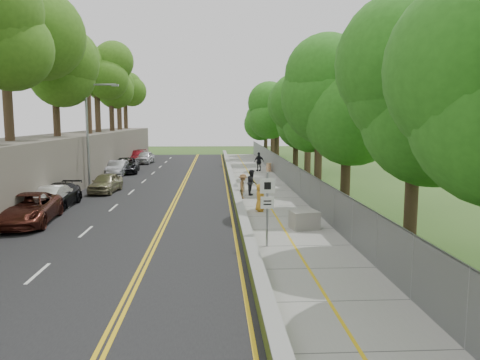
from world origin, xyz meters
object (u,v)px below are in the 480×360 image
(car_1, at_px, (47,200))
(person_far, at_px, (259,162))
(concrete_block, at_px, (304,220))
(signpost, at_px, (267,201))
(construction_barrel, at_px, (269,167))
(painter_0, at_px, (260,198))
(car_2, at_px, (27,209))
(streetlight, at_px, (90,128))

(car_1, distance_m, person_far, 24.80)
(concrete_block, bearing_deg, person_far, 89.71)
(signpost, distance_m, concrete_block, 4.02)
(construction_barrel, height_order, painter_0, painter_0)
(car_2, xyz_separation_m, person_far, (13.93, 23.36, 0.20))
(car_1, bearing_deg, car_2, -89.60)
(streetlight, xyz_separation_m, concrete_block, (13.66, -13.95, -4.16))
(construction_barrel, height_order, car_2, car_2)
(signpost, bearing_deg, person_far, 85.38)
(concrete_block, height_order, person_far, person_far)
(streetlight, bearing_deg, construction_barrel, 36.32)
(car_1, xyz_separation_m, person_far, (13.93, 20.52, 0.21))
(concrete_block, bearing_deg, painter_0, 111.85)
(construction_barrel, distance_m, car_2, 27.45)
(painter_0, distance_m, person_far, 20.84)
(signpost, relative_size, car_1, 0.68)
(signpost, xyz_separation_m, construction_barrel, (3.25, 27.87, -1.49))
(car_2, bearing_deg, streetlight, 83.75)
(concrete_block, distance_m, person_far, 25.12)
(person_far, bearing_deg, signpost, 66.25)
(car_1, relative_size, painter_0, 2.86)
(person_far, bearing_deg, construction_barrel, 143.33)
(streetlight, relative_size, person_far, 4.19)
(signpost, height_order, car_2, signpost)
(painter_0, height_order, person_far, person_far)
(car_2, relative_size, person_far, 2.90)
(car_1, relative_size, person_far, 2.39)
(streetlight, bearing_deg, car_1, -90.84)
(person_far, bearing_deg, concrete_block, 70.58)
(construction_barrel, xyz_separation_m, painter_0, (-2.85, -20.44, 0.37))
(car_2, relative_size, painter_0, 3.47)
(painter_0, bearing_deg, car_1, 89.81)
(car_2, height_order, painter_0, painter_0)
(signpost, distance_m, construction_barrel, 28.10)
(painter_0, bearing_deg, construction_barrel, -7.02)
(signpost, distance_m, car_1, 13.99)
(car_1, bearing_deg, concrete_block, -18.02)
(concrete_block, distance_m, car_2, 13.91)
(streetlight, height_order, construction_barrel, streetlight)
(signpost, distance_m, person_far, 28.28)
(construction_barrel, distance_m, painter_0, 20.64)
(construction_barrel, xyz_separation_m, person_far, (-0.97, 0.31, 0.53))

